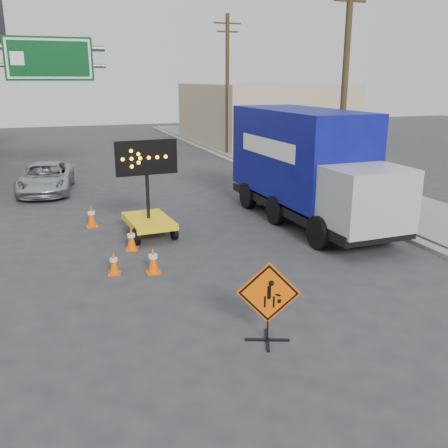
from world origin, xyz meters
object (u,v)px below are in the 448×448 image
arrow_board (149,215)px  pickup_truck (46,178)px  construction_sign (268,300)px  box_truck (307,172)px

arrow_board → pickup_truck: 8.59m
construction_sign → arrow_board: (-0.84, 7.64, -0.18)m
arrow_board → box_truck: box_truck is taller
construction_sign → box_truck: bearing=78.2°
pickup_truck → construction_sign: bearing=-68.6°
arrow_board → box_truck: size_ratio=0.38×
pickup_truck → box_truck: 12.08m
arrow_board → box_truck: bearing=-5.9°
construction_sign → arrow_board: bearing=117.5°
box_truck → construction_sign: bearing=-124.8°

